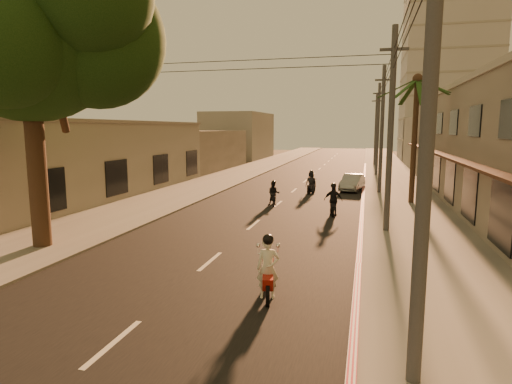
% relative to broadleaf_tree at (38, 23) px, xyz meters
% --- Properties ---
extents(ground, '(160.00, 160.00, 0.00)m').
position_rel_broadleaf_tree_xyz_m(ground, '(6.61, -2.14, -8.48)').
color(ground, '#383023').
rests_on(ground, ground).
extents(road, '(10.00, 140.00, 0.02)m').
position_rel_broadleaf_tree_xyz_m(road, '(6.61, 17.86, -8.47)').
color(road, black).
rests_on(road, ground).
extents(sidewalk_right, '(5.00, 140.00, 0.12)m').
position_rel_broadleaf_tree_xyz_m(sidewalk_right, '(14.11, 17.86, -8.42)').
color(sidewalk_right, slate).
rests_on(sidewalk_right, ground).
extents(sidewalk_left, '(5.00, 140.00, 0.12)m').
position_rel_broadleaf_tree_xyz_m(sidewalk_left, '(-0.89, 17.86, -8.42)').
color(sidewalk_left, slate).
rests_on(sidewalk_left, ground).
extents(curb_stripe, '(0.20, 60.00, 0.20)m').
position_rel_broadleaf_tree_xyz_m(curb_stripe, '(11.71, 12.86, -8.38)').
color(curb_stripe, red).
rests_on(curb_stripe, ground).
extents(left_building, '(8.20, 24.20, 5.20)m').
position_rel_broadleaf_tree_xyz_m(left_building, '(-7.37, 11.86, -5.88)').
color(left_building, gray).
rests_on(left_building, ground).
extents(distant_tower, '(12.10, 12.10, 28.00)m').
position_rel_broadleaf_tree_xyz_m(distant_tower, '(22.61, 53.86, 5.52)').
color(distant_tower, '#B7B5B2').
rests_on(distant_tower, ground).
extents(broadleaf_tree, '(9.60, 8.70, 12.10)m').
position_rel_broadleaf_tree_xyz_m(broadleaf_tree, '(0.00, 0.00, 0.00)').
color(broadleaf_tree, black).
rests_on(broadleaf_tree, ground).
extents(palm_tree, '(5.00, 5.00, 8.20)m').
position_rel_broadleaf_tree_xyz_m(palm_tree, '(14.61, 13.86, -1.33)').
color(palm_tree, black).
rests_on(palm_tree, ground).
extents(utility_poles, '(1.20, 48.26, 9.00)m').
position_rel_broadleaf_tree_xyz_m(utility_poles, '(12.81, 17.86, -1.94)').
color(utility_poles, '#38383A').
rests_on(utility_poles, ground).
extents(filler_right, '(8.00, 14.00, 6.00)m').
position_rel_broadleaf_tree_xyz_m(filler_right, '(20.61, 42.86, -5.48)').
color(filler_right, gray).
rests_on(filler_right, ground).
extents(filler_left_near, '(8.00, 14.00, 4.40)m').
position_rel_broadleaf_tree_xyz_m(filler_left_near, '(-7.39, 31.86, -6.28)').
color(filler_left_near, gray).
rests_on(filler_left_near, ground).
extents(filler_left_far, '(8.00, 14.00, 7.00)m').
position_rel_broadleaf_tree_xyz_m(filler_left_far, '(-7.39, 49.86, -4.98)').
color(filler_left_far, gray).
rests_on(filler_left_far, ground).
extents(scooter_red, '(0.88, 1.83, 1.83)m').
position_rel_broadleaf_tree_xyz_m(scooter_red, '(9.31, -2.77, -7.67)').
color(scooter_red, black).
rests_on(scooter_red, ground).
extents(scooter_mid_a, '(0.93, 1.58, 1.56)m').
position_rel_broadleaf_tree_xyz_m(scooter_mid_a, '(6.44, 11.33, -7.76)').
color(scooter_mid_a, black).
rests_on(scooter_mid_a, ground).
extents(scooter_mid_b, '(1.06, 1.81, 1.78)m').
position_rel_broadleaf_tree_xyz_m(scooter_mid_b, '(10.18, 9.22, -7.68)').
color(scooter_mid_b, black).
rests_on(scooter_mid_b, ground).
extents(scooter_far_a, '(0.96, 1.71, 1.69)m').
position_rel_broadleaf_tree_xyz_m(scooter_far_a, '(8.03, 16.77, -7.71)').
color(scooter_far_a, black).
rests_on(scooter_far_a, ground).
extents(parked_car, '(2.48, 4.18, 1.24)m').
position_rel_broadleaf_tree_xyz_m(parked_car, '(10.87, 18.95, -7.85)').
color(parked_car, '#9B9EA2').
rests_on(parked_car, ground).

